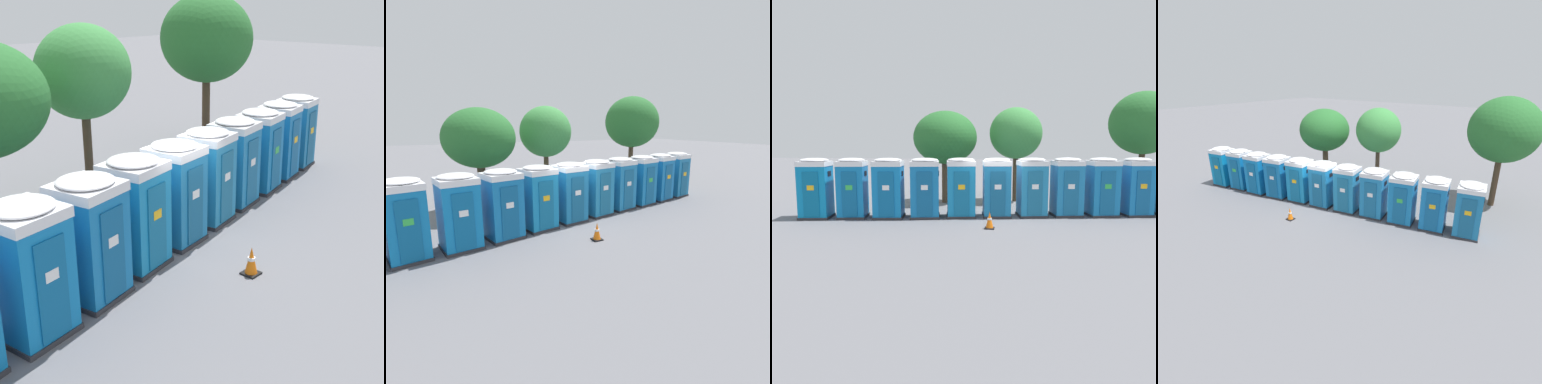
{
  "view_description": "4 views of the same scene",
  "coord_description": "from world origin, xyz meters",
  "views": [
    {
      "loc": [
        -8.64,
        -8.49,
        5.63
      ],
      "look_at": [
        0.76,
        0.09,
        1.05
      ],
      "focal_mm": 50.0,
      "sensor_mm": 36.0,
      "label": 1
    },
    {
      "loc": [
        -5.54,
        -11.04,
        4.03
      ],
      "look_at": [
        0.45,
        0.04,
        1.21
      ],
      "focal_mm": 28.0,
      "sensor_mm": 36.0,
      "label": 2
    },
    {
      "loc": [
        0.77,
        -16.04,
        3.14
      ],
      "look_at": [
        -1.37,
        -0.29,
        1.07
      ],
      "focal_mm": 35.0,
      "sensor_mm": 36.0,
      "label": 3
    },
    {
      "loc": [
        10.54,
        -11.67,
        6.95
      ],
      "look_at": [
        1.67,
        0.26,
        1.07
      ],
      "focal_mm": 28.0,
      "sensor_mm": 36.0,
      "label": 4
    }
  ],
  "objects": [
    {
      "name": "portapotty_3",
      "position": [
        -3.0,
        -0.64,
        1.28
      ],
      "size": [
        1.44,
        1.42,
        2.54
      ],
      "color": "#2D2D33",
      "rests_on": "ground"
    },
    {
      "name": "street_tree_0",
      "position": [
        0.8,
        4.4,
        3.66
      ],
      "size": [
        2.81,
        2.81,
        5.05
      ],
      "color": "#4C3826",
      "rests_on": "ground"
    },
    {
      "name": "street_tree_1",
      "position": [
        -2.89,
        3.52,
        3.42
      ],
      "size": [
        3.35,
        3.35,
        4.83
      ],
      "color": "#4C3826",
      "rests_on": "ground"
    },
    {
      "name": "portapotty_8",
      "position": [
        4.54,
        0.75,
        1.28
      ],
      "size": [
        1.44,
        1.43,
        2.54
      ],
      "color": "#2D2D33",
      "rests_on": "ground"
    },
    {
      "name": "traffic_cone",
      "position": [
        -0.12,
        -2.45,
        0.31
      ],
      "size": [
        0.36,
        0.36,
        0.64
      ],
      "color": "black",
      "rests_on": "ground"
    },
    {
      "name": "portapotty_6",
      "position": [
        1.52,
        0.23,
        1.28
      ],
      "size": [
        1.4,
        1.41,
        2.54
      ],
      "color": "#2D2D33",
      "rests_on": "ground"
    },
    {
      "name": "portapotty_10",
      "position": [
        7.55,
        1.31,
        1.28
      ],
      "size": [
        1.37,
        1.4,
        2.54
      ],
      "color": "#2D2D33",
      "rests_on": "ground"
    },
    {
      "name": "portapotty_4",
      "position": [
        -1.5,
        -0.3,
        1.28
      ],
      "size": [
        1.42,
        1.41,
        2.54
      ],
      "color": "#2D2D33",
      "rests_on": "ground"
    },
    {
      "name": "portapotty_9",
      "position": [
        6.05,
        1.03,
        1.28
      ],
      "size": [
        1.39,
        1.42,
        2.54
      ],
      "color": "#2D2D33",
      "rests_on": "ground"
    },
    {
      "name": "portapotty_5",
      "position": [
        0.01,
        -0.05,
        1.28
      ],
      "size": [
        1.34,
        1.36,
        2.54
      ],
      "color": "#2D2D33",
      "rests_on": "ground"
    },
    {
      "name": "ground_plane",
      "position": [
        0.0,
        0.0,
        0.0
      ],
      "size": [
        120.0,
        120.0,
        0.0
      ],
      "primitive_type": "plane",
      "color": "slate"
    },
    {
      "name": "portapotty_7",
      "position": [
        3.02,
        0.52,
        1.28
      ],
      "size": [
        1.43,
        1.41,
        2.54
      ],
      "color": "#2D2D33",
      "rests_on": "ground"
    },
    {
      "name": "portapotty_2",
      "position": [
        -4.51,
        -0.93,
        1.28
      ],
      "size": [
        1.39,
        1.36,
        2.54
      ],
      "color": "#2D2D33",
      "rests_on": "ground"
    },
    {
      "name": "street_tree_2",
      "position": [
        7.66,
        5.64,
        4.22
      ],
      "size": [
        3.63,
        3.63,
        5.93
      ],
      "color": "#4C3826",
      "rests_on": "ground"
    },
    {
      "name": "portapotty_1",
      "position": [
        -6.04,
        -1.08,
        1.28
      ],
      "size": [
        1.36,
        1.39,
        2.54
      ],
      "color": "#2D2D33",
      "rests_on": "ground"
    },
    {
      "name": "portapotty_0",
      "position": [
        -7.54,
        -1.38,
        1.28
      ],
      "size": [
        1.41,
        1.39,
        2.54
      ],
      "color": "#2D2D33",
      "rests_on": "ground"
    }
  ]
}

